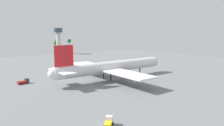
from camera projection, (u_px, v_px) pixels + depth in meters
ground_plane at (112, 79)px, 109.10m from camera, size 271.02×271.02×0.00m
cargo_airplane at (111, 67)px, 107.88m from camera, size 67.75×58.00×18.36m
fuel_truck at (24, 82)px, 98.56m from camera, size 5.44×3.11×2.19m
catering_truck at (104, 65)px, 146.16m from camera, size 3.91×4.04×2.02m
baggage_tug at (109, 122)px, 53.96m from camera, size 4.18×4.09×2.34m
safety_cone_nose at (155, 72)px, 125.71m from camera, size 0.52×0.52×0.74m
control_tower at (58, 38)px, 233.39m from camera, size 9.36×9.36×28.39m
tree_line_backdrop at (17, 44)px, 244.21m from camera, size 131.80×6.83×15.83m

